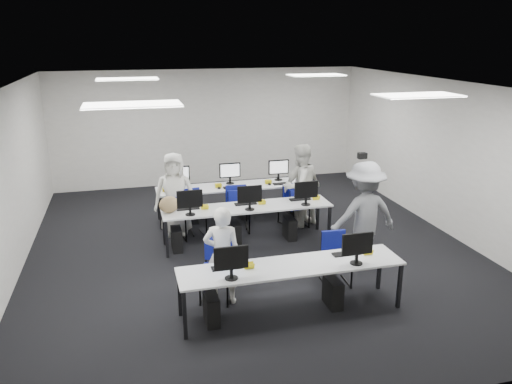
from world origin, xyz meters
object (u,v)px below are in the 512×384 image
object	(u,v)px
chair_2	(193,222)
student_1	(300,186)
student_3	(302,187)
student_0	(222,255)
photographer	(364,215)
student_2	(175,194)
desk_front	(291,268)
chair_6	(238,214)
desk_mid	(247,209)
chair_3	(238,217)
chair_5	(182,222)
chair_7	(291,212)
chair_4	(295,213)
chair_1	(336,268)
chair_0	(217,281)

from	to	relation	value
chair_2	student_1	distance (m)	2.31
student_1	student_3	world-z (taller)	student_1
student_0	photographer	size ratio (longest dim) A/B	0.81
student_2	student_3	xyz separation A→B (m)	(2.65, -0.00, -0.06)
desk_front	chair_2	bearing A→B (deg)	106.95
chair_6	desk_front	bearing A→B (deg)	-76.18
desk_mid	chair_3	xyz separation A→B (m)	(-0.05, 0.65, -0.39)
student_1	student_0	bearing A→B (deg)	27.28
student_0	chair_3	bearing A→B (deg)	-90.71
student_2	student_3	world-z (taller)	student_2
chair_5	student_2	world-z (taller)	student_2
chair_7	student_2	distance (m)	2.47
chair_6	student_2	distance (m)	1.40
chair_3	student_0	world-z (taller)	student_0
desk_mid	chair_6	world-z (taller)	chair_6
chair_4	chair_6	world-z (taller)	chair_4
desk_front	chair_1	distance (m)	1.23
chair_7	student_0	size ratio (longest dim) A/B	0.55
student_1	student_3	size ratio (longest dim) A/B	1.12
desk_front	photographer	size ratio (longest dim) A/B	1.73
chair_4	photographer	distance (m)	2.22
desk_front	chair_5	bearing A→B (deg)	109.10
student_1	photographer	distance (m)	2.14
student_1	student_2	bearing A→B (deg)	-27.95
chair_1	student_2	distance (m)	3.60
student_0	student_2	size ratio (longest dim) A/B	0.90
chair_7	chair_6	bearing A→B (deg)	153.68
desk_mid	student_3	xyz separation A→B (m)	(1.38, 0.79, 0.09)
chair_3	student_1	size ratio (longest dim) A/B	0.53
chair_2	student_3	xyz separation A→B (m)	(2.35, 0.20, 0.48)
chair_0	chair_7	bearing A→B (deg)	74.22
chair_2	chair_5	size ratio (longest dim) A/B	1.10
photographer	student_0	bearing A→B (deg)	11.18
student_3	photographer	xyz separation A→B (m)	(0.27, -2.27, 0.15)
chair_5	student_1	distance (m)	2.50
chair_2	student_0	xyz separation A→B (m)	(0.08, -2.66, 0.46)
chair_1	student_3	xyz separation A→B (m)	(0.41, 2.75, 0.51)
chair_6	student_1	world-z (taller)	student_1
desk_mid	student_2	distance (m)	1.51
chair_3	photographer	size ratio (longest dim) A/B	0.49
desk_front	chair_0	size ratio (longest dim) A/B	3.48
chair_2	desk_mid	bearing A→B (deg)	-40.04
desk_front	student_1	xyz separation A→B (m)	(1.26, 3.23, 0.18)
desk_mid	chair_7	size ratio (longest dim) A/B	3.89
desk_front	chair_4	world-z (taller)	chair_4
chair_1	desk_mid	bearing A→B (deg)	119.36
chair_2	chair_3	world-z (taller)	chair_2
chair_4	chair_7	bearing A→B (deg)	93.25
student_0	student_2	world-z (taller)	student_2
student_3	student_2	bearing A→B (deg)	161.38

